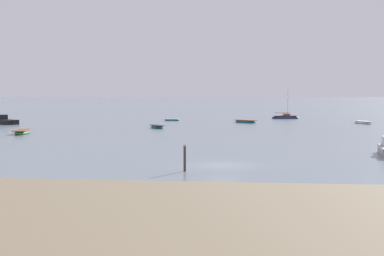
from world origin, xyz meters
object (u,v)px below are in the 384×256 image
object	(u,v)px
rowboat_moored_0	(22,132)
motorboat_moored_0	(3,122)
sailboat_moored_1	(285,117)
mooring_post_left	(185,159)
rowboat_moored_5	(245,122)
rowboat_moored_3	(363,123)
rowboat_moored_4	(172,120)
rowboat_moored_1	(157,127)

from	to	relation	value
rowboat_moored_0	motorboat_moored_0	bearing A→B (deg)	-159.28
sailboat_moored_1	mooring_post_left	xyz separation A→B (m)	(-11.07, -74.07, 0.62)
motorboat_moored_0	rowboat_moored_5	size ratio (longest dim) A/B	1.40
rowboat_moored_0	rowboat_moored_3	world-z (taller)	rowboat_moored_0
rowboat_moored_3	rowboat_moored_4	distance (m)	33.52
rowboat_moored_1	sailboat_moored_1	distance (m)	36.36
rowboat_moored_3	mooring_post_left	world-z (taller)	mooring_post_left
rowboat_moored_0	sailboat_moored_1	world-z (taller)	sailboat_moored_1
rowboat_moored_4	rowboat_moored_5	bearing A→B (deg)	-10.17
rowboat_moored_4	mooring_post_left	xyz separation A→B (m)	(10.02, -64.10, 0.75)
mooring_post_left	rowboat_moored_0	bearing A→B (deg)	128.44
motorboat_moored_0	mooring_post_left	distance (m)	63.18
rowboat_moored_3	rowboat_moored_5	world-z (taller)	rowboat_moored_5
rowboat_moored_4	rowboat_moored_5	size ratio (longest dim) A/B	0.70
rowboat_moored_0	sailboat_moored_1	size ratio (longest dim) A/B	0.81
rowboat_moored_4	rowboat_moored_5	distance (m)	14.34
sailboat_moored_1	mooring_post_left	distance (m)	74.90
motorboat_moored_0	rowboat_moored_4	size ratio (longest dim) A/B	2.00
rowboat_moored_3	sailboat_moored_1	xyz separation A→B (m)	(-11.97, 15.50, 0.09)
motorboat_moored_0	rowboat_moored_4	bearing A→B (deg)	-117.66
motorboat_moored_0	rowboat_moored_4	world-z (taller)	motorboat_moored_0
rowboat_moored_4	sailboat_moored_1	distance (m)	23.33
rowboat_moored_0	rowboat_moored_1	bearing A→B (deg)	120.57
rowboat_moored_3	rowboat_moored_4	world-z (taller)	rowboat_moored_3
rowboat_moored_4	motorboat_moored_0	bearing A→B (deg)	-144.78
rowboat_moored_0	motorboat_moored_0	xyz separation A→B (m)	(-11.88, 20.41, 0.14)
rowboat_moored_5	sailboat_moored_1	bearing A→B (deg)	101.01
rowboat_moored_0	mooring_post_left	xyz separation A→B (m)	(24.70, -31.11, 0.68)
rowboat_moored_1	mooring_post_left	distance (m)	44.99
rowboat_moored_0	rowboat_moored_1	xyz separation A→B (m)	(15.33, 12.89, -0.04)
sailboat_moored_1	rowboat_moored_5	size ratio (longest dim) A/B	1.40
rowboat_moored_0	rowboat_moored_1	distance (m)	20.03
rowboat_moored_4	rowboat_moored_3	bearing A→B (deg)	0.39
rowboat_moored_1	rowboat_moored_5	size ratio (longest dim) A/B	0.92
rowboat_moored_1	rowboat_moored_5	bearing A→B (deg)	110.96
rowboat_moored_3	sailboat_moored_1	bearing A→B (deg)	-172.48
rowboat_moored_1	mooring_post_left	world-z (taller)	mooring_post_left
rowboat_moored_3	rowboat_moored_4	bearing A→B (deg)	-129.65
rowboat_moored_0	rowboat_moored_3	xyz separation A→B (m)	(47.74, 27.46, -0.03)
rowboat_moored_1	rowboat_moored_4	xyz separation A→B (m)	(-0.65, 20.10, -0.04)
rowboat_moored_3	mooring_post_left	xyz separation A→B (m)	(-23.05, -58.57, 0.71)
rowboat_moored_1	motorboat_moored_0	size ratio (longest dim) A/B	0.66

